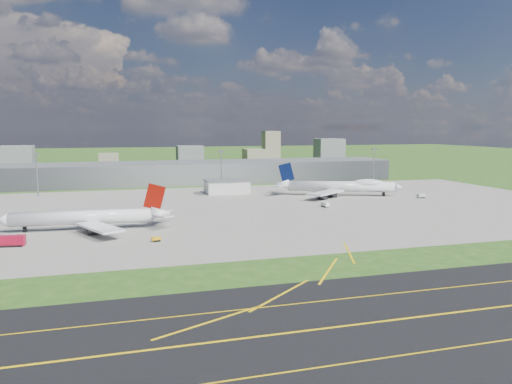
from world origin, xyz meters
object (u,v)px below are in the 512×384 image
object	(u,v)px
airliner_red_twin	(89,218)
van_white_near	(325,205)
fire_truck	(12,241)
tug_yellow	(156,239)
van_white_far	(421,196)
airliner_blue_quad	(341,187)

from	to	relation	value
airliner_red_twin	van_white_near	distance (m)	116.81
fire_truck	tug_yellow	bearing A→B (deg)	-0.25
fire_truck	van_white_near	world-z (taller)	fire_truck
tug_yellow	van_white_far	world-z (taller)	van_white_far
airliner_blue_quad	van_white_far	world-z (taller)	airliner_blue_quad
airliner_red_twin	fire_truck	xyz separation A→B (m)	(-24.33, -22.22, -2.98)
van_white_near	van_white_far	distance (m)	68.78
van_white_near	fire_truck	bearing A→B (deg)	98.33
airliner_red_twin	fire_truck	distance (m)	33.08
fire_truck	van_white_near	bearing A→B (deg)	26.52
airliner_red_twin	van_white_near	xyz separation A→B (m)	(113.91, 25.60, -3.60)
airliner_blue_quad	van_white_far	xyz separation A→B (m)	(39.91, -22.84, -4.25)
airliner_blue_quad	van_white_near	world-z (taller)	airliner_blue_quad
tug_yellow	airliner_blue_quad	bearing A→B (deg)	25.90
van_white_far	airliner_red_twin	bearing A→B (deg)	-176.24
airliner_blue_quad	tug_yellow	distance (m)	149.34
airliner_blue_quad	tug_yellow	size ratio (longest dim) A/B	20.75
tug_yellow	fire_truck	bearing A→B (deg)	160.04
van_white_near	tug_yellow	bearing A→B (deg)	110.31
van_white_far	fire_truck	bearing A→B (deg)	-171.88
tug_yellow	van_white_near	size ratio (longest dim) A/B	0.67
airliner_blue_quad	van_white_near	xyz separation A→B (m)	(-27.19, -37.95, -4.23)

